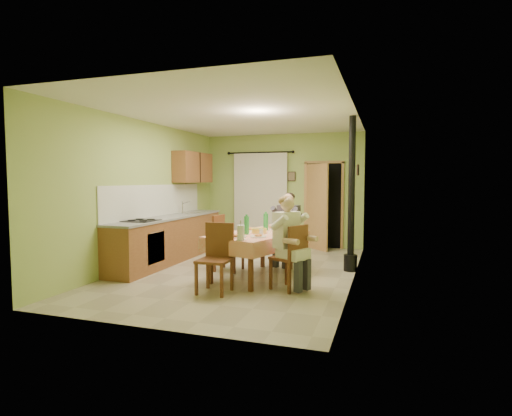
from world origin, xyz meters
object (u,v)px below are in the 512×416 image
(chair_left, at_px, (228,255))
(man_far, at_px, (288,221))
(chair_right, at_px, (289,270))
(man_right, at_px, (288,232))
(dining_table, at_px, (257,256))
(chair_far, at_px, (287,252))
(chair_near, at_px, (215,273))
(stove_flue, at_px, (351,215))

(chair_left, xyz_separation_m, man_far, (0.96, 0.65, 0.59))
(chair_right, distance_m, man_right, 0.59)
(man_right, bearing_deg, chair_right, -90.00)
(chair_right, distance_m, chair_left, 1.63)
(dining_table, relative_size, chair_far, 2.11)
(dining_table, xyz_separation_m, chair_near, (-0.32, -1.04, -0.09))
(chair_far, xyz_separation_m, chair_left, (-0.96, -0.64, 0.00))
(chair_far, relative_size, man_right, 0.68)
(chair_right, bearing_deg, stove_flue, 0.52)
(chair_far, distance_m, chair_right, 1.59)
(dining_table, distance_m, man_far, 1.16)
(chair_far, distance_m, chair_left, 1.15)
(dining_table, distance_m, chair_left, 0.77)
(chair_far, xyz_separation_m, man_right, (0.38, -1.54, 0.59))
(chair_near, distance_m, man_right, 1.25)
(chair_far, bearing_deg, man_right, -61.30)
(dining_table, bearing_deg, stove_flue, 51.55)
(man_far, height_order, stove_flue, stove_flue)
(chair_right, height_order, man_right, man_right)
(chair_far, bearing_deg, man_far, 90.00)
(chair_far, xyz_separation_m, chair_right, (0.40, -1.54, 0.00))
(man_far, relative_size, stove_flue, 0.50)
(dining_table, height_order, man_right, man_right)
(chair_near, bearing_deg, stove_flue, -131.02)
(chair_near, height_order, chair_left, chair_near)
(chair_far, height_order, chair_left, chair_left)
(chair_near, relative_size, stove_flue, 0.36)
(chair_near, xyz_separation_m, chair_right, (1.00, 0.50, -0.00))
(dining_table, bearing_deg, chair_far, 91.06)
(chair_left, bearing_deg, chair_far, 126.88)
(chair_far, bearing_deg, chair_right, -60.90)
(dining_table, height_order, man_far, man_far)
(man_right, bearing_deg, man_far, 40.90)
(man_far, relative_size, man_right, 1.00)
(chair_right, relative_size, chair_left, 0.98)
(chair_right, bearing_deg, man_right, 90.00)
(chair_far, xyz_separation_m, man_far, (0.00, 0.01, 0.59))
(stove_flue, bearing_deg, chair_near, -130.83)
(chair_left, height_order, man_far, man_far)
(chair_far, height_order, chair_near, chair_near)
(dining_table, bearing_deg, man_far, 91.07)
(chair_left, bearing_deg, dining_table, 65.43)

